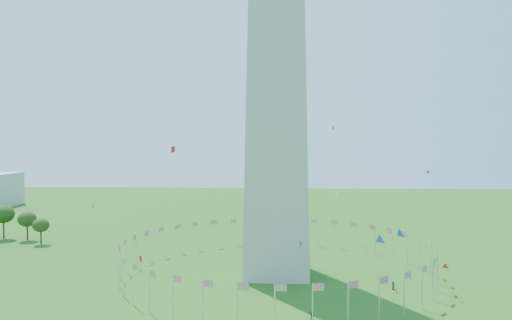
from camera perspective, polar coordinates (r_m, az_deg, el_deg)
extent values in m
cylinder|color=silver|center=(139.36, 19.31, -10.68)|extent=(0.24, 0.24, 9.00)
cylinder|color=silver|center=(145.72, 18.29, -10.11)|extent=(0.24, 0.24, 9.00)
cylinder|color=silver|center=(151.63, 16.93, -9.62)|extent=(0.24, 0.24, 9.00)
cylinder|color=silver|center=(156.98, 15.30, -9.21)|extent=(0.24, 0.24, 9.00)
cylinder|color=silver|center=(161.67, 13.45, -8.86)|extent=(0.24, 0.24, 9.00)
cylinder|color=silver|center=(165.62, 11.44, -8.59)|extent=(0.24, 0.24, 9.00)
cylinder|color=silver|center=(168.77, 9.29, -8.37)|extent=(0.24, 0.24, 9.00)
cylinder|color=silver|center=(171.06, 7.05, -8.22)|extent=(0.24, 0.24, 9.00)
cylinder|color=silver|center=(172.46, 4.75, -8.13)|extent=(0.24, 0.24, 9.00)
cylinder|color=silver|center=(172.95, 2.42, -8.10)|extent=(0.24, 0.24, 9.00)
cylinder|color=silver|center=(172.53, 0.09, -8.12)|extent=(0.24, 0.24, 9.00)
cylinder|color=silver|center=(171.19, -2.21, -8.20)|extent=(0.24, 0.24, 9.00)
cylinder|color=silver|center=(168.97, -4.46, -8.34)|extent=(0.24, 0.24, 9.00)
cylinder|color=silver|center=(165.89, -6.61, -8.54)|extent=(0.24, 0.24, 9.00)
cylinder|color=silver|center=(162.00, -8.64, -8.81)|extent=(0.24, 0.24, 9.00)
cylinder|color=silver|center=(157.36, -10.50, -9.14)|extent=(0.24, 0.24, 9.00)
cylinder|color=silver|center=(152.05, -12.15, -9.54)|extent=(0.24, 0.24, 9.00)
cylinder|color=silver|center=(146.18, -13.53, -10.02)|extent=(0.24, 0.24, 9.00)
cylinder|color=silver|center=(139.85, -14.59, -10.58)|extent=(0.24, 0.24, 9.00)
cylinder|color=silver|center=(133.22, -15.24, -11.22)|extent=(0.24, 0.24, 9.00)
cylinder|color=silver|center=(126.45, -15.40, -11.94)|extent=(0.24, 0.24, 9.00)
cylinder|color=silver|center=(119.75, -14.99, -12.73)|extent=(0.24, 0.24, 9.00)
cylinder|color=silver|center=(113.33, -13.92, -13.57)|extent=(0.24, 0.24, 9.00)
cylinder|color=silver|center=(107.48, -12.09, -14.43)|extent=(0.24, 0.24, 9.00)
cylinder|color=silver|center=(102.47, -9.48, -15.23)|extent=(0.24, 0.24, 9.00)
cylinder|color=silver|center=(98.59, -6.12, -15.92)|extent=(0.24, 0.24, 9.00)
cylinder|color=silver|center=(96.12, -2.16, -16.38)|extent=(0.24, 0.24, 9.00)
cylinder|color=silver|center=(95.23, 2.16, -16.56)|extent=(0.24, 0.24, 9.00)
cylinder|color=silver|center=(96.00, 6.49, -16.42)|extent=(0.24, 0.24, 9.00)
cylinder|color=silver|center=(98.36, 10.49, -15.98)|extent=(0.24, 0.24, 9.00)
cylinder|color=silver|center=(102.13, 13.90, -15.32)|extent=(0.24, 0.24, 9.00)
cylinder|color=silver|center=(107.07, 16.57, -14.53)|extent=(0.24, 0.24, 9.00)
cylinder|color=silver|center=(112.87, 18.46, -13.68)|extent=(0.24, 0.24, 9.00)
cylinder|color=silver|center=(119.25, 19.59, -12.84)|extent=(0.24, 0.24, 9.00)
cylinder|color=silver|center=(125.94, 20.05, -12.05)|extent=(0.24, 0.24, 9.00)
cylinder|color=silver|center=(132.72, 19.93, -11.32)|extent=(0.24, 0.24, 9.00)
imported|color=#252525|center=(103.40, 6.39, -17.20)|extent=(1.56, 1.57, 1.67)
imported|color=#1A4327|center=(125.93, 15.40, -13.66)|extent=(1.08, 1.14, 1.93)
plane|color=blue|center=(106.49, 16.18, -8.11)|extent=(1.57, 2.62, 2.47)
plane|color=red|center=(99.67, -9.46, 1.19)|extent=(0.79, 1.46, 1.58)
plane|color=green|center=(149.20, -18.14, -5.05)|extent=(0.51, 1.60, 1.63)
plane|color=blue|center=(122.29, 5.11, -9.53)|extent=(1.13, 0.23, 1.15)
plane|color=white|center=(116.26, 9.23, -3.89)|extent=(2.25, 1.06, 2.01)
plane|color=blue|center=(136.60, 8.81, 3.68)|extent=(0.62, 0.93, 1.11)
plane|color=red|center=(122.29, 20.84, -11.29)|extent=(1.41, 1.15, 1.36)
plane|color=yellow|center=(117.12, 12.46, -10.04)|extent=(1.76, 1.49, 2.14)
plane|color=red|center=(133.54, -13.04, -10.95)|extent=(1.36, 1.43, 1.61)
plane|color=#CC2699|center=(129.94, 19.05, -1.29)|extent=(0.89, 0.62, 1.01)
plane|color=blue|center=(106.27, 13.98, -8.86)|extent=(1.89, 1.78, 2.51)
ellipsoid|color=#33521B|center=(203.21, -26.89, -6.38)|extent=(7.64, 7.64, 11.94)
ellipsoid|color=#33521B|center=(196.75, -24.68, -6.88)|extent=(6.47, 6.47, 10.11)
ellipsoid|color=#33521B|center=(187.40, -23.37, -7.51)|extent=(5.62, 5.62, 8.78)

